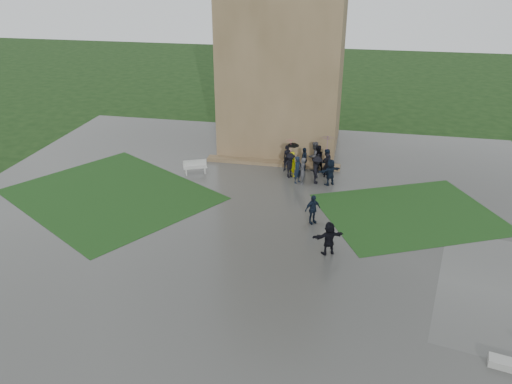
% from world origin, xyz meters
% --- Properties ---
extents(ground, '(120.00, 120.00, 0.00)m').
position_xyz_m(ground, '(0.00, 0.00, 0.00)').
color(ground, black).
extents(plaza, '(34.00, 34.00, 0.02)m').
position_xyz_m(plaza, '(0.00, 2.00, 0.01)').
color(plaza, '#3B3B38').
rests_on(plaza, ground).
extents(lawn_inset_left, '(14.10, 13.46, 0.01)m').
position_xyz_m(lawn_inset_left, '(-8.50, 4.00, 0.03)').
color(lawn_inset_left, '#143612').
rests_on(lawn_inset_left, plaza).
extents(lawn_inset_right, '(11.12, 10.15, 0.01)m').
position_xyz_m(lawn_inset_right, '(8.50, 5.00, 0.03)').
color(lawn_inset_right, '#143612').
rests_on(lawn_inset_right, plaza).
extents(tower, '(8.00, 8.00, 18.00)m').
position_xyz_m(tower, '(0.00, 15.00, 9.00)').
color(tower, brown).
rests_on(tower, ground).
extents(tower_plinth, '(9.00, 0.80, 0.22)m').
position_xyz_m(tower_plinth, '(0.00, 10.60, 0.13)').
color(tower_plinth, brown).
rests_on(tower_plinth, plaza).
extents(bench, '(1.55, 1.03, 0.86)m').
position_xyz_m(bench, '(-4.63, 8.08, 0.46)').
color(bench, '#AEAEAA').
rests_on(bench, plaza).
extents(visitor_cluster, '(4.02, 3.35, 2.56)m').
position_xyz_m(visitor_cluster, '(2.72, 9.01, 1.11)').
color(visitor_cluster, black).
rests_on(visitor_cluster, plaza).
extents(pedestrian_mid, '(1.05, 1.00, 1.58)m').
position_xyz_m(pedestrian_mid, '(3.41, 2.91, 0.81)').
color(pedestrian_mid, black).
rests_on(pedestrian_mid, plaza).
extents(pedestrian_near, '(1.61, 1.17, 1.64)m').
position_xyz_m(pedestrian_near, '(4.44, 0.05, 0.84)').
color(pedestrian_near, black).
rests_on(pedestrian_near, plaza).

